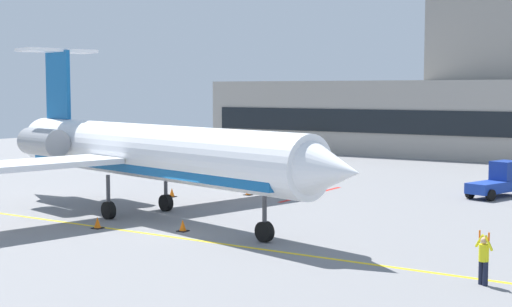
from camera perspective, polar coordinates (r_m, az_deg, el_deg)
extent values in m
cube|color=slate|center=(34.84, -5.45, -6.05)|extent=(120.00, 120.00, 0.10)
cube|color=yellow|center=(33.73, -6.96, -6.34)|extent=(108.00, 0.24, 0.01)
cube|color=red|center=(46.69, 4.31, -3.15)|extent=(0.30, 8.00, 0.01)
cube|color=black|center=(68.83, 19.10, 2.10)|extent=(62.25, 0.12, 2.29)
cylinder|color=white|center=(38.20, -8.20, 0.17)|extent=(22.21, 8.02, 2.79)
cube|color=#145999|center=(38.27, -8.19, -0.98)|extent=(19.99, 7.22, 0.50)
cone|color=white|center=(29.26, 5.65, -1.28)|extent=(3.63, 3.39, 2.73)
cone|color=white|center=(48.76, -16.65, 1.05)|extent=(4.09, 3.17, 2.37)
cube|color=white|center=(43.49, -3.01, 0.24)|extent=(5.51, 10.06, 0.28)
cube|color=white|center=(36.71, -17.77, -0.87)|extent=(5.51, 10.06, 0.28)
cylinder|color=gray|center=(45.28, -11.15, 1.14)|extent=(3.62, 2.29, 1.53)
cylinder|color=gray|center=(43.09, -16.09, 0.85)|extent=(3.62, 2.29, 1.53)
cube|color=#145999|center=(45.98, -15.04, 5.14)|extent=(2.49, 0.83, 4.07)
cube|color=white|center=(46.03, -15.10, 7.67)|extent=(2.96, 4.80, 0.20)
cylinder|color=#3F3F44|center=(31.99, 0.66, -4.26)|extent=(0.20, 0.20, 1.59)
cylinder|color=black|center=(32.17, 0.66, -6.05)|extent=(0.96, 0.56, 0.90)
cylinder|color=#3F3F44|center=(40.36, -6.99, -2.36)|extent=(0.20, 0.20, 1.59)
cylinder|color=black|center=(40.50, -6.97, -3.79)|extent=(0.96, 0.56, 0.90)
cylinder|color=#3F3F44|center=(38.33, -11.34, -2.82)|extent=(0.20, 0.20, 1.59)
cylinder|color=black|center=(38.48, -11.31, -4.32)|extent=(0.96, 0.56, 0.90)
cube|color=#E5B20C|center=(68.63, -5.47, -0.07)|extent=(3.65, 3.38, 0.45)
cube|color=#C3970A|center=(68.58, -4.70, 0.60)|extent=(1.98, 2.01, 1.13)
cylinder|color=black|center=(69.50, -4.51, -0.18)|extent=(0.72, 0.65, 0.70)
cylinder|color=black|center=(67.84, -4.48, -0.31)|extent=(0.72, 0.65, 0.70)
cylinder|color=black|center=(69.49, -6.43, -0.20)|extent=(0.72, 0.65, 0.70)
cylinder|color=black|center=(67.82, -6.45, -0.33)|extent=(0.72, 0.65, 0.70)
cube|color=#19389E|center=(47.43, 17.91, -2.44)|extent=(2.64, 4.41, 0.64)
cube|color=navy|center=(48.31, 18.68, -1.25)|extent=(1.73, 1.98, 1.17)
cylinder|color=black|center=(49.07, 18.12, -2.58)|extent=(0.48, 0.75, 0.70)
cylinder|color=black|center=(46.65, 16.19, -2.92)|extent=(0.48, 0.75, 0.70)
cylinder|color=black|center=(45.87, 17.66, -3.09)|extent=(0.48, 0.75, 0.70)
cylinder|color=#191E33|center=(26.35, 17.28, -8.86)|extent=(0.18, 0.18, 0.82)
cylinder|color=#191E33|center=(26.50, 16.98, -8.78)|extent=(0.18, 0.18, 0.82)
cylinder|color=yellow|center=(26.27, 17.17, -7.33)|extent=(0.34, 0.34, 0.59)
sphere|color=tan|center=(26.19, 17.20, -6.44)|extent=(0.24, 0.24, 0.24)
cylinder|color=yellow|center=(26.04, 17.52, -6.62)|extent=(0.38, 0.28, 0.50)
cylinder|color=#F2590C|center=(25.99, 17.54, -6.14)|extent=(0.06, 0.06, 0.28)
cylinder|color=yellow|center=(26.35, 16.87, -6.46)|extent=(0.38, 0.28, 0.50)
cylinder|color=#F2590C|center=(26.31, 16.88, -5.99)|extent=(0.06, 0.06, 0.28)
cone|color=orange|center=(34.71, -5.68, -5.55)|extent=(0.36, 0.36, 0.55)
cube|color=black|center=(34.76, -5.67, -5.97)|extent=(0.47, 0.47, 0.04)
cone|color=orange|center=(45.70, -6.51, -3.01)|extent=(0.36, 0.36, 0.55)
cube|color=black|center=(45.73, -6.50, -3.32)|extent=(0.47, 0.47, 0.04)
cone|color=orange|center=(46.18, -0.61, -2.89)|extent=(0.36, 0.36, 0.55)
cube|color=black|center=(46.22, -0.61, -3.20)|extent=(0.47, 0.47, 0.04)
cone|color=orange|center=(36.05, -12.14, -5.24)|extent=(0.36, 0.36, 0.55)
cube|color=black|center=(36.10, -12.13, -5.64)|extent=(0.47, 0.47, 0.04)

